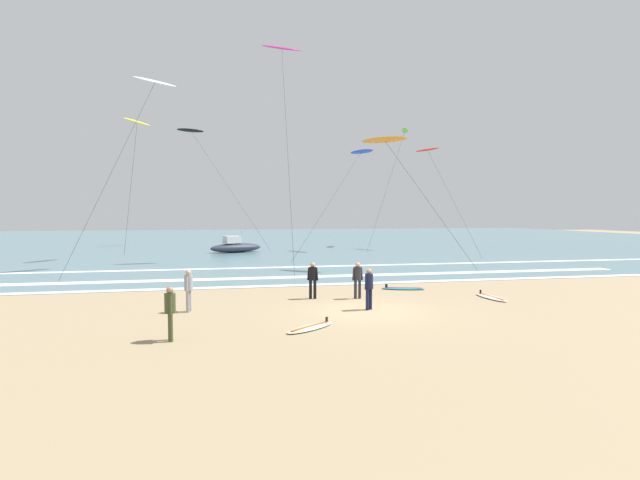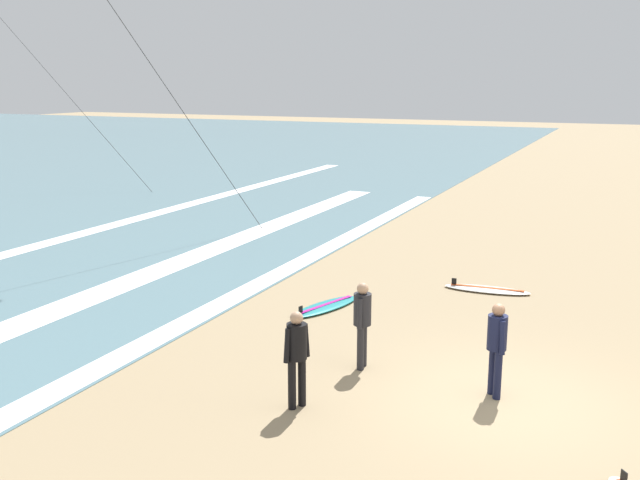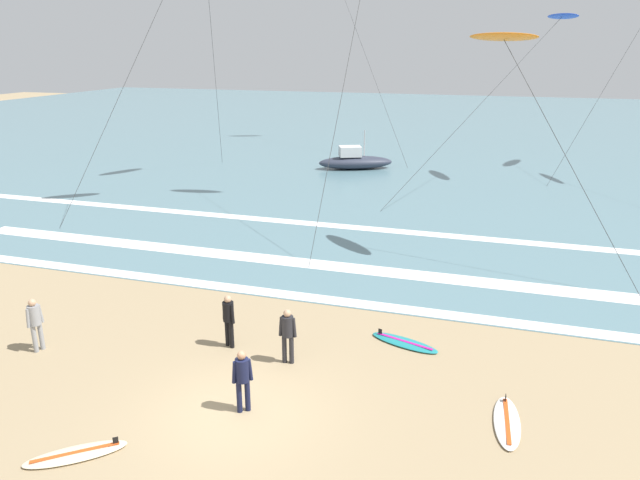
# 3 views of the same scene
# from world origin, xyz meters

# --- Properties ---
(ground_plane) EXTENTS (160.00, 160.00, 0.00)m
(ground_plane) POSITION_xyz_m (0.00, 0.00, 0.00)
(ground_plane) COLOR #9E8763
(ocean_surface) EXTENTS (140.00, 90.00, 0.01)m
(ocean_surface) POSITION_xyz_m (0.00, 51.46, 0.01)
(ocean_surface) COLOR slate
(ocean_surface) RESTS_ON ground
(wave_foam_shoreline) EXTENTS (41.58, 0.64, 0.01)m
(wave_foam_shoreline) POSITION_xyz_m (-1.20, 6.86, 0.01)
(wave_foam_shoreline) COLOR white
(wave_foam_shoreline) RESTS_ON ocean_surface
(wave_foam_mid_break) EXTENTS (36.96, 1.02, 0.01)m
(wave_foam_mid_break) POSITION_xyz_m (1.40, 10.01, 0.01)
(wave_foam_mid_break) COLOR white
(wave_foam_mid_break) RESTS_ON ocean_surface
(wave_foam_outer_break) EXTENTS (59.63, 0.74, 0.01)m
(wave_foam_outer_break) POSITION_xyz_m (-0.77, 15.29, 0.01)
(wave_foam_outer_break) COLOR white
(wave_foam_outer_break) RESTS_ON ocean_surface
(surfer_left_near) EXTENTS (0.49, 0.32, 1.60)m
(surfer_left_near) POSITION_xyz_m (-1.56, 2.91, 0.96)
(surfer_left_near) COLOR black
(surfer_left_near) RESTS_ON ground
(surfer_background_far) EXTENTS (0.51, 0.32, 1.60)m
(surfer_background_far) POSITION_xyz_m (0.37, 2.54, 0.96)
(surfer_background_far) COLOR #232328
(surfer_background_far) RESTS_ON ground
(surfer_left_far) EXTENTS (0.46, 0.37, 1.60)m
(surfer_left_far) POSITION_xyz_m (0.13, 0.12, 0.96)
(surfer_left_far) COLOR #141938
(surfer_left_far) RESTS_ON ground
(surfer_foreground_main) EXTENTS (0.32, 0.51, 1.60)m
(surfer_foreground_main) POSITION_xyz_m (-6.68, 1.10, 0.96)
(surfer_foreground_main) COLOR gray
(surfer_foreground_main) RESTS_ON ground
(surfboard_foreground_flat) EXTENTS (2.18, 1.21, 0.25)m
(surfboard_foreground_flat) POSITION_xyz_m (3.26, 4.53, 0.05)
(surfboard_foreground_flat) COLOR teal
(surfboard_foreground_flat) RESTS_ON ground
(surfboard_right_spare) EXTENTS (0.72, 2.13, 0.25)m
(surfboard_right_spare) POSITION_xyz_m (6.15, 1.43, 0.05)
(surfboard_right_spare) COLOR silver
(surfboard_right_spare) RESTS_ON ground
(surfboard_near_water) EXTENTS (2.02, 1.77, 0.25)m
(surfboard_near_water) POSITION_xyz_m (-2.63, -2.43, 0.05)
(surfboard_near_water) COLOR beige
(surfboard_near_water) RESTS_ON ground
(kite_blue_mid_center) EXTENTS (9.62, 11.79, 10.15)m
(kite_blue_mid_center) POSITION_xyz_m (8.19, 28.61, 9.85)
(kite_blue_mid_center) COLOR blue
(kite_blue_mid_center) RESTS_ON ground
(kite_orange_far_left) EXTENTS (6.93, 4.10, 8.82)m
(kite_orange_far_left) POSITION_xyz_m (5.15, 12.87, 8.56)
(kite_orange_far_left) COLOR orange
(kite_orange_far_left) RESTS_ON ground
(offshore_boat) EXTENTS (5.45, 3.64, 2.70)m
(offshore_boat) POSITION_xyz_m (-4.24, 28.98, 0.55)
(offshore_boat) COLOR #2D3342
(offshore_boat) RESTS_ON ground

